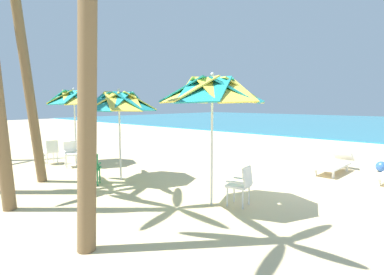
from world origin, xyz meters
TOP-DOWN VIEW (x-y plane):
  - ground_plane at (0.00, 0.00)m, footprint 80.00×80.00m
  - beach_umbrella_0 at (-0.76, -3.15)m, footprint 2.23×2.23m
  - plastic_chair_0 at (-0.26, -2.76)m, footprint 0.54×0.51m
  - beach_umbrella_1 at (-4.10, -3.16)m, footprint 2.12×2.12m
  - plastic_chair_1 at (-4.17, -4.04)m, footprint 0.63×0.63m
  - beach_umbrella_2 at (-7.28, -2.85)m, footprint 1.98×1.98m
  - plastic_chair_2 at (-7.87, -3.51)m, footprint 0.48×0.45m
  - plastic_chair_3 at (-6.94, -3.24)m, footprint 0.58×0.56m
  - sun_lounger_1 at (0.12, 1.97)m, footprint 0.65×2.15m
  - palm_tree_1 at (-5.55, -5.03)m, footprint 2.91×2.89m
  - palm_tree_4 at (-0.86, -5.89)m, footprint 2.80×2.77m
  - beach_ball at (1.22, 3.07)m, footprint 0.34×0.34m

SIDE VIEW (x-z plane):
  - ground_plane at x=0.00m, z-range 0.00..0.00m
  - beach_ball at x=1.22m, z-range 0.00..0.34m
  - sun_lounger_1 at x=0.12m, z-range -0.03..0.59m
  - plastic_chair_0 at x=-0.26m, z-range 0.06..0.93m
  - plastic_chair_1 at x=-4.17m, z-range 0.06..0.93m
  - plastic_chair_2 at x=-7.87m, z-range 0.06..0.93m
  - plastic_chair_3 at x=-6.94m, z-range 0.06..0.93m
  - beach_umbrella_1 at x=-4.10m, z-range 0.91..3.52m
  - beach_umbrella_2 at x=-7.28m, z-range 0.98..3.72m
  - beach_umbrella_0 at x=-0.76m, z-range 1.02..3.85m
  - palm_tree_4 at x=-0.86m, z-range 0.63..5.97m
  - palm_tree_1 at x=-5.55m, z-range 0.95..6.80m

